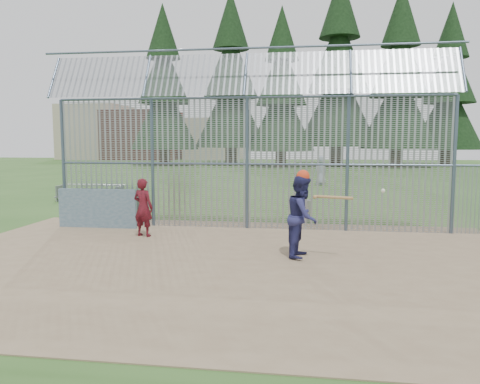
% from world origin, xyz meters
% --- Properties ---
extents(ground, '(120.00, 120.00, 0.00)m').
position_xyz_m(ground, '(0.00, 0.00, 0.00)').
color(ground, '#2D511E').
rests_on(ground, ground).
extents(dirt_infield, '(14.00, 10.00, 0.02)m').
position_xyz_m(dirt_infield, '(0.00, -0.50, 0.01)').
color(dirt_infield, '#756047').
rests_on(dirt_infield, ground).
extents(dugout_wall, '(2.50, 0.12, 1.20)m').
position_xyz_m(dugout_wall, '(-4.60, 2.90, 0.62)').
color(dugout_wall, '#38566B').
rests_on(dugout_wall, dirt_infield).
extents(batter, '(0.87, 1.03, 1.89)m').
position_xyz_m(batter, '(1.73, 0.11, 0.97)').
color(batter, navy).
rests_on(batter, dirt_infield).
extents(onlooker, '(0.68, 0.54, 1.64)m').
position_xyz_m(onlooker, '(-2.73, 1.83, 0.84)').
color(onlooker, maroon).
rests_on(onlooker, dirt_infield).
extents(bg_kid_standing, '(1.04, 0.96, 1.79)m').
position_xyz_m(bg_kid_standing, '(2.63, 18.36, 0.89)').
color(bg_kid_standing, gray).
rests_on(bg_kid_standing, ground).
extents(bg_kid_seated, '(0.64, 0.41, 1.02)m').
position_xyz_m(bg_kid_seated, '(1.37, 17.26, 0.51)').
color(bg_kid_seated, slate).
rests_on(bg_kid_seated, ground).
extents(batting_gear, '(1.94, 0.47, 0.65)m').
position_xyz_m(batting_gear, '(1.86, 0.08, 1.82)').
color(batting_gear, red).
rests_on(batting_gear, ground).
extents(trash_can, '(0.56, 0.56, 0.82)m').
position_xyz_m(trash_can, '(1.73, 4.95, 0.38)').
color(trash_can, '#999DA2').
rests_on(trash_can, ground).
extents(bleacher, '(3.00, 0.95, 0.72)m').
position_xyz_m(bleacher, '(-7.85, 9.09, 0.41)').
color(bleacher, slate).
rests_on(bleacher, ground).
extents(backstop_fence, '(20.09, 0.81, 5.30)m').
position_xyz_m(backstop_fence, '(1.81, 3.43, 2.36)').
color(backstop_fence, '#47566B').
rests_on(backstop_fence, ground).
extents(conifer_row, '(38.48, 12.26, 20.20)m').
position_xyz_m(conifer_row, '(1.93, 41.51, 10.83)').
color(conifer_row, '#332319').
rests_on(conifer_row, ground).
extents(distant_buildings, '(26.50, 10.50, 8.00)m').
position_xyz_m(distant_buildings, '(-23.18, 56.49, 3.60)').
color(distant_buildings, brown).
rests_on(distant_buildings, ground).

